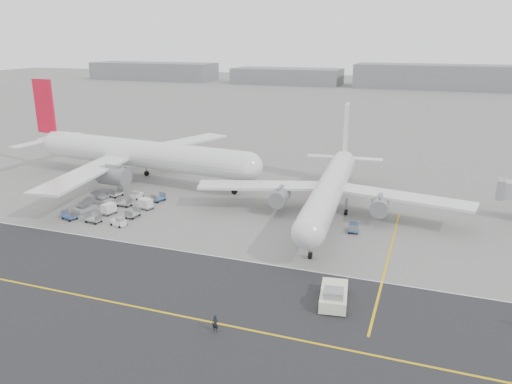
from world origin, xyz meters
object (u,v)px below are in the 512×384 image
(airliner_a, at_px, (136,153))
(ground_crew_a, at_px, (215,323))
(airliner_b, at_px, (331,187))
(pushback_tug, at_px, (334,296))

(airliner_a, distance_m, ground_crew_a, 62.37)
(airliner_a, xyz_separation_m, airliner_b, (43.65, -7.24, -1.12))
(airliner_a, bearing_deg, pushback_tug, -120.72)
(airliner_a, height_order, airliner_b, airliner_a)
(pushback_tug, relative_size, ground_crew_a, 4.33)
(pushback_tug, bearing_deg, airliner_a, 134.98)
(airliner_a, distance_m, airliner_b, 44.26)
(airliner_a, bearing_deg, airliner_b, -93.44)
(airliner_a, relative_size, ground_crew_a, 30.48)
(airliner_b, distance_m, pushback_tug, 31.36)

